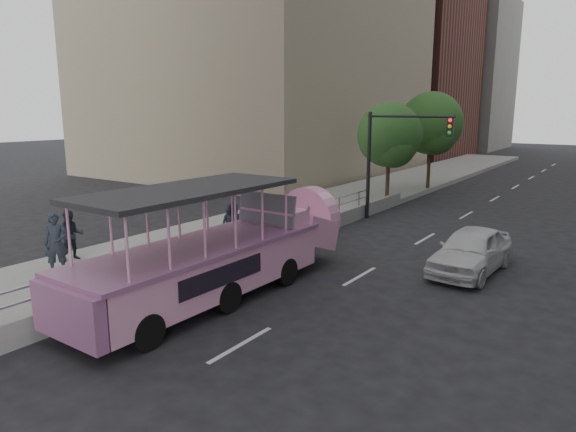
% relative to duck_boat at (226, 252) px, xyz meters
% --- Properties ---
extents(ground, '(160.00, 160.00, 0.00)m').
position_rel_duck_boat_xyz_m(ground, '(1.58, -0.44, -1.22)').
color(ground, black).
extents(sidewalk, '(5.50, 80.00, 0.30)m').
position_rel_duck_boat_xyz_m(sidewalk, '(-4.17, 9.56, -1.07)').
color(sidewalk, gray).
rests_on(sidewalk, ground).
extents(kerb_wall, '(0.24, 30.00, 0.36)m').
position_rel_duck_boat_xyz_m(kerb_wall, '(-1.54, 1.56, -0.74)').
color(kerb_wall, gray).
rests_on(kerb_wall, sidewalk).
extents(guardrail, '(0.07, 22.00, 0.71)m').
position_rel_duck_boat_xyz_m(guardrail, '(-1.54, 1.56, -0.08)').
color(guardrail, '#B0B0B5').
rests_on(guardrail, kerb_wall).
extents(duck_boat, '(2.63, 9.95, 3.29)m').
position_rel_duck_boat_xyz_m(duck_boat, '(0.00, 0.00, 0.00)').
color(duck_boat, black).
rests_on(duck_boat, ground).
extents(car, '(1.98, 4.46, 1.49)m').
position_rel_duck_boat_xyz_m(car, '(5.38, 6.06, -0.48)').
color(car, silver).
rests_on(car, ground).
extents(pedestrian_near, '(0.79, 0.84, 1.93)m').
position_rel_duck_boat_xyz_m(pedestrian_near, '(-4.86, -2.32, 0.04)').
color(pedestrian_near, '#212730').
rests_on(pedestrian_near, sidewalk).
extents(pedestrian_mid, '(0.98, 1.04, 1.69)m').
position_rel_duck_boat_xyz_m(pedestrian_mid, '(-5.87, -1.18, -0.07)').
color(pedestrian_mid, '#212730').
rests_on(pedestrian_mid, sidewalk).
extents(pedestrian_far, '(0.87, 1.02, 1.78)m').
position_rel_duck_boat_xyz_m(pedestrian_far, '(-2.35, 3.00, -0.03)').
color(pedestrian_far, '#212730').
rests_on(pedestrian_far, sidewalk).
extents(parking_sign, '(0.08, 0.59, 2.63)m').
position_rel_duck_boat_xyz_m(parking_sign, '(-1.17, 2.56, 0.44)').
color(parking_sign, '#232325').
rests_on(parking_sign, ground).
extents(traffic_signal, '(4.20, 0.32, 5.20)m').
position_rel_duck_boat_xyz_m(traffic_signal, '(-0.12, 12.05, 2.28)').
color(traffic_signal, '#232325').
rests_on(traffic_signal, ground).
extents(street_tree_near, '(3.52, 3.52, 5.72)m').
position_rel_duck_boat_xyz_m(street_tree_near, '(-1.72, 15.48, 2.60)').
color(street_tree_near, '#362718').
rests_on(street_tree_near, ground).
extents(street_tree_far, '(3.97, 3.97, 6.45)m').
position_rel_duck_boat_xyz_m(street_tree_far, '(-1.52, 21.48, 3.09)').
color(street_tree_far, '#362718').
rests_on(street_tree_far, ground).
extents(midrise_brick, '(18.00, 16.00, 26.00)m').
position_rel_duck_boat_xyz_m(midrise_brick, '(-16.42, 47.56, 11.78)').
color(midrise_brick, brown).
rests_on(midrise_brick, ground).
extents(midrise_stone_b, '(16.00, 14.00, 20.00)m').
position_rel_duck_boat_xyz_m(midrise_stone_b, '(-14.42, 63.56, 8.78)').
color(midrise_stone_b, gray).
rests_on(midrise_stone_b, ground).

